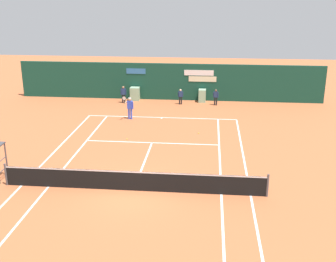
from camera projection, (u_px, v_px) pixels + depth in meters
The scene contains 10 objects.
ground_plane at pixel (135, 185), 19.96m from camera, with size 80.00×80.00×0.01m.
tennis_net at pixel (133, 180), 19.26m from camera, with size 12.10×0.10×1.07m.
sponsor_back_wall at pixel (169, 82), 34.98m from camera, with size 25.00×1.02×3.01m.
player_on_baseline at pixel (130, 106), 29.81m from camera, with size 0.69×0.64×1.78m.
ball_kid_left_post at pixel (216, 96), 33.47m from camera, with size 0.42×0.20×1.28m.
ball_kid_centre_post at pixel (181, 96), 33.74m from camera, with size 0.41×0.19×1.24m.
ball_kid_right_post at pixel (123, 93), 34.15m from camera, with size 0.46×0.20×1.37m.
tennis_ball_mid_court at pixel (127, 139), 26.01m from camera, with size 0.07×0.07×0.07m, color #CCE033.
tennis_ball_near_service_line at pixel (212, 177), 20.74m from camera, with size 0.07×0.07×0.07m, color #CCE033.
tennis_ball_by_sideline at pixel (199, 133), 27.05m from camera, with size 0.07×0.07×0.07m, color #CCE033.
Camera 1 is at (3.31, -17.32, 8.73)m, focal length 45.50 mm.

